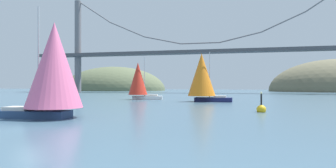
% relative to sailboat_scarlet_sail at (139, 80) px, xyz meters
% --- Properties ---
extents(ground_plane, '(360.00, 360.00, 0.00)m').
position_rel_sailboat_scarlet_sail_xyz_m(ground_plane, '(6.44, -41.57, -4.28)').
color(ground_plane, '#426075').
extents(headland_left, '(59.95, 44.00, 26.91)m').
position_rel_sailboat_scarlet_sail_xyz_m(headland_left, '(-48.56, 93.43, -4.28)').
color(headland_left, '#5B6647').
rests_on(headland_left, ground_plane).
extents(suspension_bridge, '(142.98, 6.00, 39.94)m').
position_rel_sailboat_scarlet_sail_xyz_m(suspension_bridge, '(6.44, 53.43, 13.41)').
color(suspension_bridge, slate).
rests_on(suspension_bridge, ground_plane).
extents(sailboat_scarlet_sail, '(7.85, 4.91, 9.28)m').
position_rel_sailboat_scarlet_sail_xyz_m(sailboat_scarlet_sail, '(0.00, 0.00, 0.00)').
color(sailboat_scarlet_sail, white).
rests_on(sailboat_scarlet_sail, ground_plane).
extents(sailboat_orange_sail, '(8.46, 5.41, 9.48)m').
position_rel_sailboat_scarlet_sail_xyz_m(sailboat_orange_sail, '(14.52, -4.65, 0.63)').
color(sailboat_orange_sail, '#191E4C').
rests_on(sailboat_orange_sail, ground_plane).
extents(sailboat_pink_spinnaker, '(9.23, 5.83, 10.86)m').
position_rel_sailboat_scarlet_sail_xyz_m(sailboat_pink_spinnaker, '(3.93, -35.61, 0.62)').
color(sailboat_pink_spinnaker, navy).
rests_on(sailboat_pink_spinnaker, ground_plane).
extents(channel_buoy, '(1.10, 1.10, 2.64)m').
position_rel_sailboat_scarlet_sail_xyz_m(channel_buoy, '(23.94, -24.26, -3.91)').
color(channel_buoy, gold).
rests_on(channel_buoy, ground_plane).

